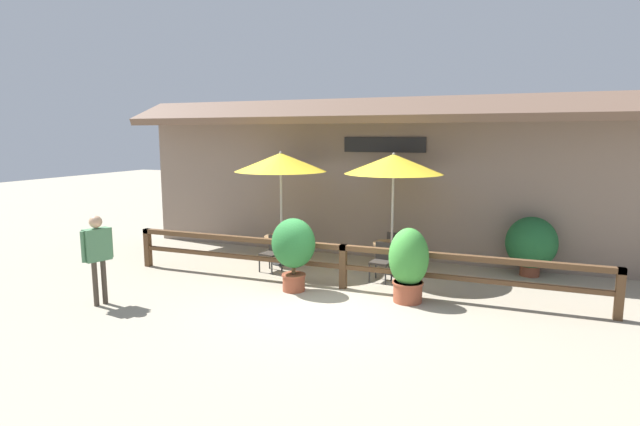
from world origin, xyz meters
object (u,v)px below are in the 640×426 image
object	(u,v)px
chair_middle_wallside	(396,246)
pedestrian	(97,248)
patio_umbrella_middle	(394,164)
chair_middle_streetside	(382,260)
chair_near_wallside	(293,240)
patio_umbrella_near	(281,162)
dining_table_middle	(392,249)
potted_plant_small_flowering	(531,244)
potted_plant_broad_leaf	(293,247)
chair_near_streetside	(272,251)
dining_table_near	(282,242)
potted_plant_entrance_palm	(408,263)

from	to	relation	value
chair_middle_wallside	pedestrian	size ratio (longest dim) A/B	0.49
patio_umbrella_middle	chair_middle_streetside	bearing A→B (deg)	-94.32
patio_umbrella_middle	chair_middle_wallside	size ratio (longest dim) A/B	3.31
chair_near_wallside	patio_umbrella_near	bearing A→B (deg)	82.31
patio_umbrella_near	patio_umbrella_middle	bearing A→B (deg)	3.96
dining_table_middle	potted_plant_small_flowering	world-z (taller)	potted_plant_small_flowering
patio_umbrella_near	chair_near_wallside	size ratio (longest dim) A/B	3.31
potted_plant_broad_leaf	pedestrian	xyz separation A→B (m)	(-3.11, -2.15, 0.18)
patio_umbrella_middle	potted_plant_broad_leaf	distance (m)	3.12
chair_near_streetside	chair_middle_streetside	world-z (taller)	same
chair_near_wallside	patio_umbrella_middle	world-z (taller)	patio_umbrella_middle
chair_near_streetside	potted_plant_small_flowering	world-z (taller)	potted_plant_small_flowering
dining_table_near	pedestrian	distance (m)	4.54
chair_middle_wallside	potted_plant_entrance_palm	xyz separation A→B (m)	(0.83, -2.67, 0.29)
chair_near_wallside	potted_plant_small_flowering	size ratio (longest dim) A/B	0.62
potted_plant_entrance_palm	pedestrian	bearing A→B (deg)	-157.15
patio_umbrella_near	patio_umbrella_middle	world-z (taller)	same
chair_near_wallside	potted_plant_entrance_palm	bearing A→B (deg)	138.54
chair_middle_streetside	potted_plant_small_flowering	bearing A→B (deg)	34.66
potted_plant_small_flowering	potted_plant_entrance_palm	bearing A→B (deg)	-128.71
chair_near_streetside	potted_plant_small_flowering	distance (m)	6.06
chair_near_wallside	dining_table_middle	bearing A→B (deg)	162.92
patio_umbrella_middle	chair_near_streetside	bearing A→B (deg)	-161.92
chair_middle_streetside	pedestrian	bearing A→B (deg)	-135.60
chair_middle_streetside	potted_plant_small_flowering	xyz separation A→B (m)	(3.13, 1.63, 0.27)
chair_middle_streetside	potted_plant_entrance_palm	xyz separation A→B (m)	(0.83, -1.23, 0.29)
chair_near_streetside	patio_umbrella_near	bearing A→B (deg)	109.23
patio_umbrella_middle	chair_near_wallside	bearing A→B (deg)	169.86
chair_middle_streetside	potted_plant_entrance_palm	bearing A→B (deg)	-48.69
chair_near_streetside	chair_middle_wallside	bearing A→B (deg)	43.89
dining_table_near	patio_umbrella_middle	distance (m)	3.44
chair_near_streetside	pedestrian	size ratio (longest dim) A/B	0.49
chair_near_wallside	chair_middle_wallside	bearing A→B (deg)	177.77
dining_table_near	chair_near_wallside	world-z (taller)	chair_near_wallside
chair_near_streetside	chair_middle_wallside	world-z (taller)	same
dining_table_middle	potted_plant_broad_leaf	size ratio (longest dim) A/B	0.57
patio_umbrella_middle	potted_plant_broad_leaf	bearing A→B (deg)	-127.09
chair_middle_wallside	pedestrian	distance (m)	6.85
potted_plant_small_flowering	pedestrian	size ratio (longest dim) A/B	0.80
patio_umbrella_near	chair_middle_streetside	world-z (taller)	patio_umbrella_near
potted_plant_small_flowering	patio_umbrella_near	bearing A→B (deg)	-169.37
chair_middle_streetside	chair_middle_wallside	size ratio (longest dim) A/B	1.00
potted_plant_entrance_palm	chair_middle_wallside	bearing A→B (deg)	107.32
dining_table_middle	chair_middle_wallside	xyz separation A→B (m)	(-0.05, 0.72, -0.09)
chair_near_wallside	potted_plant_small_flowering	xyz separation A→B (m)	(5.85, 0.41, 0.27)
potted_plant_broad_leaf	potted_plant_entrance_palm	xyz separation A→B (m)	(2.38, 0.16, -0.17)
chair_middle_streetside	potted_plant_broad_leaf	size ratio (longest dim) A/B	0.56
chair_near_streetside	chair_middle_wallside	distance (m)	3.10
dining_table_near	dining_table_middle	size ratio (longest dim) A/B	1.00
potted_plant_entrance_palm	potted_plant_small_flowering	bearing A→B (deg)	51.29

